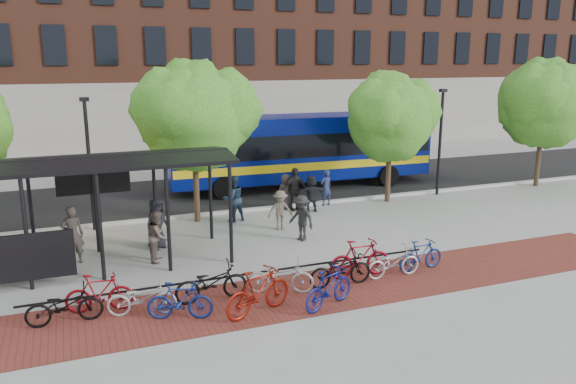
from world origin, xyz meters
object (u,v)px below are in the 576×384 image
object	(u,v)px
bike_2	(142,298)
tree_d	(545,100)
tree_b	(195,112)
pedestrian_7	(326,187)
bike_7	(329,288)
pedestrian_5	(311,194)
bike_1	(100,293)
pedestrian_9	(301,218)
bus	(300,146)
pedestrian_6	(286,192)
tree_c	(392,114)
bike_11	(421,255)
lamp_post_right	(440,139)
lamp_post_left	(89,161)
bike_8	(340,269)
pedestrian_4	(294,189)
bike_3	(180,301)
pedestrian_8	(158,236)
bus_shelter	(55,177)
pedestrian_3	(280,210)
bike_0	(64,306)
pedestrian_2	(233,199)
pedestrian_1	(73,235)
pedestrian_0	(157,224)
bike_6	(280,276)
bike_4	(211,282)
bike_9	(360,258)
bike_10	(394,262)
bike_5	(258,292)

from	to	relation	value
bike_2	tree_d	bearing A→B (deg)	-56.54
tree_b	pedestrian_7	world-z (taller)	tree_b
bike_7	pedestrian_5	bearing A→B (deg)	-44.41
pedestrian_7	bike_2	bearing A→B (deg)	28.54
tree_b	tree_d	world-z (taller)	tree_d
bike_1	pedestrian_9	bearing A→B (deg)	-55.68
bus	bike_1	bearing A→B (deg)	-129.40
pedestrian_6	pedestrian_7	bearing A→B (deg)	173.99
tree_c	bike_7	bearing A→B (deg)	-128.81
tree_c	bike_11	distance (m)	9.53
pedestrian_5	pedestrian_9	xyz separation A→B (m)	(-1.93, -3.51, 0.04)
pedestrian_6	lamp_post_right	bearing A→B (deg)	174.69
lamp_post_left	bike_8	world-z (taller)	lamp_post_left
pedestrian_4	bike_3	bearing A→B (deg)	-134.99
pedestrian_9	pedestrian_5	bearing A→B (deg)	125.84
tree_b	pedestrian_8	xyz separation A→B (m)	(-2.29, -4.16, -3.60)
bus_shelter	pedestrian_9	xyz separation A→B (m)	(8.15, -0.08, -2.15)
bike_8	pedestrian_3	distance (m)	5.85
bike_0	bike_1	world-z (taller)	bike_1
bike_8	bus_shelter	bearing A→B (deg)	60.34
lamp_post_right	pedestrian_2	world-z (taller)	lamp_post_right
bike_3	pedestrian_1	bearing A→B (deg)	43.82
pedestrian_2	pedestrian_0	bearing A→B (deg)	21.76
bike_1	bike_3	bearing A→B (deg)	-114.81
bike_6	bike_11	size ratio (longest dim) A/B	1.16
bike_4	pedestrian_7	bearing A→B (deg)	-43.15
pedestrian_3	bike_9	bearing A→B (deg)	-75.16
bike_10	pedestrian_2	xyz separation A→B (m)	(-2.87, 7.62, 0.49)
bus_shelter	bike_9	size ratio (longest dim) A/B	5.32
pedestrian_1	pedestrian_2	xyz separation A→B (m)	(6.20, 2.78, -0.01)
bike_6	pedestrian_4	distance (m)	8.97
bike_5	bike_11	size ratio (longest dim) A/B	1.26
pedestrian_2	lamp_post_left	bearing A→B (deg)	-20.76
lamp_post_left	pedestrian_3	xyz separation A→B (m)	(6.76, -2.66, -1.96)
bike_9	pedestrian_5	size ratio (longest dim) A/B	1.23
lamp_post_right	bike_3	world-z (taller)	lamp_post_right
pedestrian_6	pedestrian_0	bearing A→B (deg)	24.67
bike_2	bike_9	xyz separation A→B (m)	(6.53, 0.26, 0.13)
bike_6	pedestrian_7	world-z (taller)	pedestrian_7
bike_2	bike_4	size ratio (longest dim) A/B	0.88
bike_3	bike_9	size ratio (longest dim) A/B	0.85
tree_b	tree_c	xyz separation A→B (m)	(8.99, -0.00, -0.41)
bike_0	pedestrian_6	world-z (taller)	pedestrian_6
pedestrian_2	pedestrian_5	bearing A→B (deg)	171.25
bike_4	pedestrian_9	bearing A→B (deg)	-49.08
pedestrian_0	pedestrian_1	bearing A→B (deg)	163.94
bike_3	pedestrian_1	world-z (taller)	pedestrian_1
lamp_post_left	pedestrian_6	xyz separation A→B (m)	(8.09, 0.20, -1.96)
bus_shelter	bike_2	xyz separation A→B (m)	(1.91, -4.26, -2.53)
lamp_post_right	bike_7	world-z (taller)	lamp_post_right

